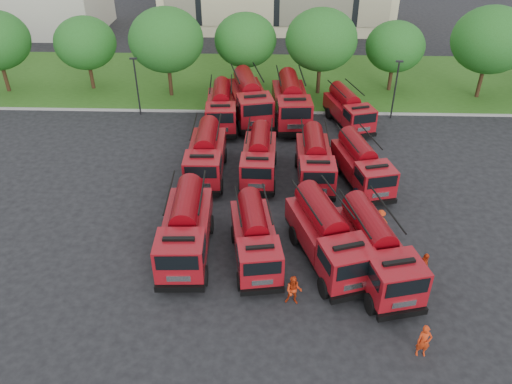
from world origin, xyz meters
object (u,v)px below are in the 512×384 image
fire_truck_3 (375,249)px  firefighter_2 (421,279)px  fire_truck_2 (327,236)px  fire_truck_5 (259,157)px  fire_truck_8 (222,107)px  firefighter_3 (378,231)px  fire_truck_0 (186,229)px  fire_truck_1 (255,237)px  firefighter_4 (250,237)px  fire_truck_4 (206,154)px  firefighter_0 (420,354)px  fire_truck_6 (315,160)px  fire_truck_10 (291,102)px  fire_truck_11 (348,109)px  firefighter_1 (293,303)px  firefighter_5 (363,205)px  fire_truck_9 (249,99)px  fire_truck_7 (362,164)px

fire_truck_3 → firefighter_2: bearing=-21.5°
fire_truck_2 → fire_truck_5: (-3.97, 8.97, -0.17)m
fire_truck_3 → fire_truck_8: size_ratio=1.07×
firefighter_3 → fire_truck_0: bearing=6.7°
fire_truck_5 → fire_truck_8: 8.82m
fire_truck_1 → firefighter_4: (-0.36, 1.87, -1.48)m
fire_truck_2 → fire_truck_4: bearing=112.5°
fire_truck_5 → firefighter_0: (7.73, -15.34, -1.50)m
fire_truck_0 → fire_truck_6: fire_truck_0 is taller
fire_truck_4 → fire_truck_10: (6.15, 9.02, 0.21)m
fire_truck_1 → fire_truck_4: 9.75m
fire_truck_5 → firefighter_2: bearing=-48.0°
fire_truck_1 → firefighter_2: (8.93, -1.40, -1.48)m
fire_truck_5 → fire_truck_10: size_ratio=0.82×
fire_truck_0 → fire_truck_6: (7.67, 8.17, -0.12)m
fire_truck_11 → fire_truck_3: bearing=-109.0°
fire_truck_8 → firefighter_4: (3.04, -15.27, -1.59)m
firefighter_3 → firefighter_4: (-7.71, -0.83, 0.00)m
fire_truck_1 → firefighter_0: fire_truck_1 is taller
firefighter_0 → firefighter_1: 6.40m
fire_truck_4 → firefighter_5: 11.30m
fire_truck_2 → fire_truck_9: 19.13m
fire_truck_3 → firefighter_2: size_ratio=4.45×
firefighter_0 → firefighter_2: bearing=75.6°
fire_truck_5 → fire_truck_11: (7.24, 8.42, -0.04)m
fire_truck_3 → firefighter_3: size_ratio=5.00×
fire_truck_10 → firefighter_1: size_ratio=4.76×
firefighter_1 → firefighter_2: (6.89, 1.97, 0.00)m
firefighter_3 → fire_truck_11: bearing=-94.3°
fire_truck_1 → fire_truck_8: fire_truck_8 is taller
fire_truck_4 → fire_truck_8: (0.34, 8.13, -0.01)m
firefighter_0 → firefighter_4: 11.51m
fire_truck_7 → firefighter_1: bearing=-127.0°
fire_truck_4 → firefighter_1: bearing=-66.4°
fire_truck_2 → firefighter_5: size_ratio=4.30×
fire_truck_6 → firefighter_4: fire_truck_6 is taller
firefighter_4 → firefighter_3: bearing=-122.6°
fire_truck_1 → fire_truck_6: bearing=57.3°
firefighter_0 → fire_truck_3: bearing=104.0°
fire_truck_7 → fire_truck_3: bearing=-107.7°
fire_truck_3 → firefighter_0: bearing=-89.2°
fire_truck_6 → fire_truck_11: (3.39, 8.82, -0.08)m
fire_truck_7 → fire_truck_11: 9.28m
fire_truck_1 → fire_truck_5: 8.98m
fire_truck_0 → fire_truck_10: (6.27, 17.62, 0.15)m
fire_truck_0 → firefighter_1: bearing=-35.0°
fire_truck_5 → fire_truck_9: bearing=97.7°
firefighter_3 → fire_truck_8: bearing=-58.2°
firefighter_2 → firefighter_3: 4.39m
firefighter_4 → firefighter_1: bearing=165.8°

